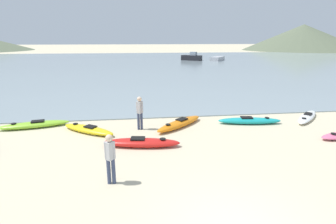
# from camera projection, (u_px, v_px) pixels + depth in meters

# --- Properties ---
(bay_water) EXTENTS (160.00, 70.00, 0.06)m
(bay_water) POSITION_uv_depth(u_px,v_px,m) (147.00, 63.00, 49.07)
(bay_water) COLOR gray
(bay_water) RESTS_ON ground_plane
(far_hill_midleft) EXTENTS (44.64, 44.64, 9.64)m
(far_hill_midleft) POSITION_uv_depth(u_px,v_px,m) (303.00, 37.00, 100.63)
(far_hill_midleft) COLOR #5B664C
(far_hill_midleft) RESTS_ON ground_plane
(kayak_on_sand_0) EXTENTS (3.07, 2.87, 0.41)m
(kayak_on_sand_0) POSITION_uv_depth(u_px,v_px,m) (180.00, 123.00, 14.05)
(kayak_on_sand_0) COLOR orange
(kayak_on_sand_0) RESTS_ON ground_plane
(kayak_on_sand_2) EXTENTS (2.83, 2.79, 0.32)m
(kayak_on_sand_2) POSITION_uv_depth(u_px,v_px,m) (307.00, 117.00, 15.38)
(kayak_on_sand_2) COLOR white
(kayak_on_sand_2) RESTS_ON ground_plane
(kayak_on_sand_3) EXTENTS (3.53, 1.10, 0.39)m
(kayak_on_sand_3) POSITION_uv_depth(u_px,v_px,m) (249.00, 121.00, 14.54)
(kayak_on_sand_3) COLOR teal
(kayak_on_sand_3) RESTS_ON ground_plane
(kayak_on_sand_4) EXTENTS (3.44, 1.26, 0.40)m
(kayak_on_sand_4) POSITION_uv_depth(u_px,v_px,m) (142.00, 143.00, 11.48)
(kayak_on_sand_4) COLOR red
(kayak_on_sand_4) RESTS_ON ground_plane
(kayak_on_sand_6) EXTENTS (3.02, 2.43, 0.36)m
(kayak_on_sand_6) POSITION_uv_depth(u_px,v_px,m) (88.00, 129.00, 13.20)
(kayak_on_sand_6) COLOR yellow
(kayak_on_sand_6) RESTS_ON ground_plane
(kayak_on_sand_7) EXTENTS (3.58, 1.43, 0.37)m
(kayak_on_sand_7) POSITION_uv_depth(u_px,v_px,m) (34.00, 125.00, 13.91)
(kayak_on_sand_7) COLOR #8CCC2D
(kayak_on_sand_7) RESTS_ON ground_plane
(person_near_foreground) EXTENTS (0.35, 0.30, 1.70)m
(person_near_foreground) POSITION_uv_depth(u_px,v_px,m) (110.00, 156.00, 8.34)
(person_near_foreground) COLOR #384260
(person_near_foreground) RESTS_ON ground_plane
(person_near_waterline) EXTENTS (0.35, 0.31, 1.75)m
(person_near_waterline) POSITION_uv_depth(u_px,v_px,m) (140.00, 111.00, 13.41)
(person_near_waterline) COLOR #384260
(person_near_waterline) RESTS_ON ground_plane
(moored_boat_0) EXTENTS (4.31, 3.80, 1.76)m
(moored_boat_0) POSITION_uv_depth(u_px,v_px,m) (192.00, 57.00, 55.06)
(moored_boat_0) COLOR black
(moored_boat_0) RESTS_ON bay_water
(moored_boat_1) EXTENTS (3.97, 4.51, 0.79)m
(moored_boat_1) POSITION_uv_depth(u_px,v_px,m) (217.00, 59.00, 54.69)
(moored_boat_1) COLOR #B2B2B7
(moored_boat_1) RESTS_ON bay_water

